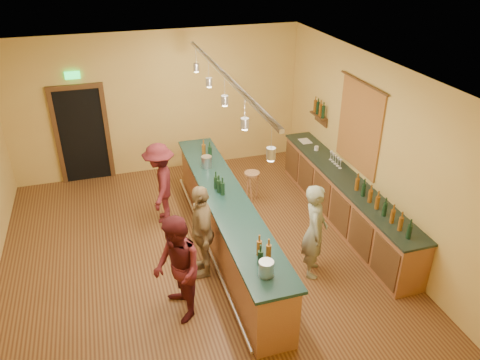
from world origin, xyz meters
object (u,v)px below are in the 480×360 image
object	(u,v)px
tasting_bar	(227,219)
customer_c	(160,183)
bar_stool	(252,179)
customer_a	(177,270)
customer_b	(202,231)
bartender	(315,231)
back_counter	(344,199)

from	to	relation	value
tasting_bar	customer_c	size ratio (longest dim) A/B	3.19
bar_stool	customer_a	bearing A→B (deg)	-125.90
customer_a	customer_b	bearing A→B (deg)	140.33
bartender	customer_a	bearing A→B (deg)	121.33
customer_c	bar_stool	size ratio (longest dim) A/B	2.48
tasting_bar	customer_b	world-z (taller)	customer_b
back_counter	customer_b	xyz separation A→B (m)	(-2.93, -0.69, 0.32)
back_counter	bar_stool	xyz separation A→B (m)	(-1.43, 1.29, 0.01)
bar_stool	bartender	bearing A→B (deg)	-85.32
back_counter	bartender	world-z (taller)	bartender
back_counter	customer_a	distance (m)	3.83
bartender	bar_stool	size ratio (longest dim) A/B	2.53
bartender	customer_b	world-z (taller)	bartender
tasting_bar	customer_b	bearing A→B (deg)	-137.30
customer_a	customer_c	size ratio (longest dim) A/B	1.03
back_counter	customer_c	size ratio (longest dim) A/B	2.85
bar_stool	tasting_bar	bearing A→B (deg)	-122.95
customer_a	bar_stool	world-z (taller)	customer_a
customer_c	customer_b	bearing A→B (deg)	25.10
tasting_bar	bar_stool	world-z (taller)	tasting_bar
back_counter	bar_stool	distance (m)	1.93
bartender	customer_a	size ratio (longest dim) A/B	0.98
tasting_bar	bar_stool	distance (m)	1.76
back_counter	customer_a	size ratio (longest dim) A/B	2.75
customer_a	customer_b	distance (m)	1.02
customer_a	tasting_bar	bearing A→B (deg)	134.19
customer_a	customer_b	world-z (taller)	customer_a
back_counter	customer_c	xyz separation A→B (m)	(-3.32, 1.10, 0.31)
back_counter	bar_stool	size ratio (longest dim) A/B	7.08
back_counter	customer_c	bearing A→B (deg)	161.69
customer_c	bartender	bearing A→B (deg)	54.86
customer_a	back_counter	bearing A→B (deg)	107.01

